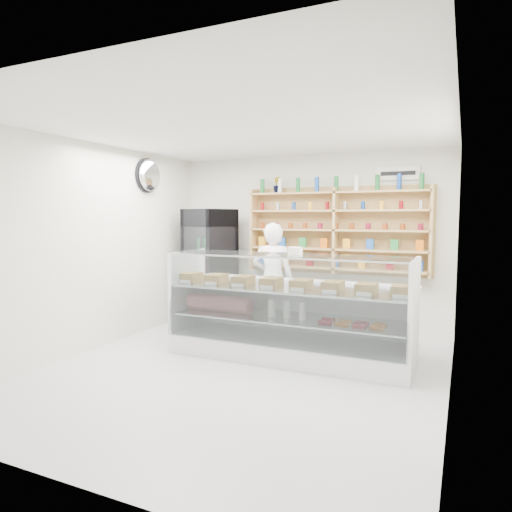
% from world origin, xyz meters
% --- Properties ---
extents(room, '(5.00, 5.00, 5.00)m').
position_xyz_m(room, '(0.00, 0.00, 1.40)').
color(room, '#BBBAC0').
rests_on(room, ground).
extents(display_counter, '(3.08, 0.92, 1.34)m').
position_xyz_m(display_counter, '(0.33, 0.72, 0.37)').
color(display_counter, white).
rests_on(display_counter, floor).
extents(shop_worker, '(0.68, 0.50, 1.72)m').
position_xyz_m(shop_worker, '(-0.26, 1.63, 0.86)').
color(shop_worker, white).
rests_on(shop_worker, floor).
extents(drinks_cooler, '(0.86, 0.84, 1.93)m').
position_xyz_m(drinks_cooler, '(-1.54, 1.94, 0.97)').
color(drinks_cooler, black).
rests_on(drinks_cooler, floor).
extents(wall_shelving, '(2.84, 0.28, 1.33)m').
position_xyz_m(wall_shelving, '(0.50, 2.34, 1.59)').
color(wall_shelving, tan).
rests_on(wall_shelving, back_wall).
extents(potted_plant, '(0.16, 0.14, 0.26)m').
position_xyz_m(potted_plant, '(-0.48, 2.34, 2.33)').
color(potted_plant, '#1E6626').
rests_on(potted_plant, wall_shelving).
extents(security_mirror, '(0.15, 0.50, 0.50)m').
position_xyz_m(security_mirror, '(-2.17, 1.20, 2.45)').
color(security_mirror, silver).
rests_on(security_mirror, left_wall).
extents(wall_sign, '(0.62, 0.03, 0.20)m').
position_xyz_m(wall_sign, '(1.40, 2.47, 2.45)').
color(wall_sign, white).
rests_on(wall_sign, back_wall).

